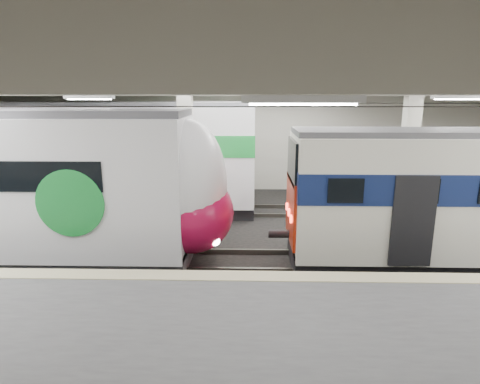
{
  "coord_description": "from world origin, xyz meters",
  "views": [
    {
      "loc": [
        -0.68,
        -11.44,
        4.99
      ],
      "look_at": [
        -1.0,
        1.0,
        2.0
      ],
      "focal_mm": 30.0,
      "sensor_mm": 36.0,
      "label": 1
    }
  ],
  "objects": [
    {
      "name": "station_hall",
      "position": [
        0.0,
        -1.74,
        3.24
      ],
      "size": [
        36.0,
        24.0,
        5.75
      ],
      "color": "black",
      "rests_on": "ground"
    },
    {
      "name": "modern_emu",
      "position": [
        -7.74,
        -0.0,
        2.27
      ],
      "size": [
        14.4,
        2.97,
        4.62
      ],
      "color": "white",
      "rests_on": "ground"
    },
    {
      "name": "far_train",
      "position": [
        -8.0,
        5.5,
        2.45
      ],
      "size": [
        15.02,
        3.19,
        4.75
      ],
      "rotation": [
        0.0,
        0.0,
        0.01
      ],
      "color": "white",
      "rests_on": "ground"
    }
  ]
}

